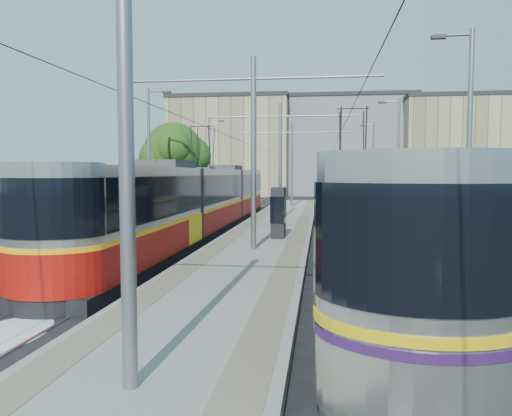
# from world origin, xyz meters

# --- Properties ---
(ground) EXTENTS (160.00, 160.00, 0.00)m
(ground) POSITION_xyz_m (0.00, 0.00, 0.00)
(ground) COLOR black
(ground) RESTS_ON ground
(platform) EXTENTS (4.00, 50.00, 0.30)m
(platform) POSITION_xyz_m (0.00, 17.00, 0.15)
(platform) COLOR gray
(platform) RESTS_ON ground
(tactile_strip_left) EXTENTS (0.70, 50.00, 0.01)m
(tactile_strip_left) POSITION_xyz_m (-1.45, 17.00, 0.30)
(tactile_strip_left) COLOR gray
(tactile_strip_left) RESTS_ON platform
(tactile_strip_right) EXTENTS (0.70, 50.00, 0.01)m
(tactile_strip_right) POSITION_xyz_m (1.45, 17.00, 0.30)
(tactile_strip_right) COLOR gray
(tactile_strip_right) RESTS_ON platform
(rails) EXTENTS (8.71, 70.00, 0.03)m
(rails) POSITION_xyz_m (0.00, 17.00, 0.02)
(rails) COLOR gray
(rails) RESTS_ON ground
(tram_left) EXTENTS (2.43, 31.25, 5.50)m
(tram_left) POSITION_xyz_m (-3.60, 15.18, 1.71)
(tram_left) COLOR black
(tram_left) RESTS_ON ground
(tram_right) EXTENTS (2.43, 28.31, 5.50)m
(tram_right) POSITION_xyz_m (3.60, 8.98, 1.86)
(tram_right) COLOR black
(tram_right) RESTS_ON ground
(catenary) EXTENTS (9.20, 70.00, 7.00)m
(catenary) POSITION_xyz_m (0.00, 14.15, 4.52)
(catenary) COLOR gray
(catenary) RESTS_ON platform
(street_lamps) EXTENTS (15.18, 38.22, 8.00)m
(street_lamps) POSITION_xyz_m (-0.00, 21.00, 4.18)
(street_lamps) COLOR gray
(street_lamps) RESTS_ON ground
(shelter) EXTENTS (0.63, 1.00, 2.19)m
(shelter) POSITION_xyz_m (0.63, 11.36, 1.45)
(shelter) COLOR black
(shelter) RESTS_ON platform
(tree) EXTENTS (4.56, 4.21, 6.62)m
(tree) POSITION_xyz_m (-7.51, 23.93, 4.48)
(tree) COLOR #382314
(tree) RESTS_ON ground
(building_left) EXTENTS (16.32, 12.24, 13.53)m
(building_left) POSITION_xyz_m (-10.00, 60.00, 6.77)
(building_left) COLOR tan
(building_left) RESTS_ON ground
(building_centre) EXTENTS (18.36, 14.28, 13.79)m
(building_centre) POSITION_xyz_m (6.00, 64.00, 6.91)
(building_centre) COLOR slate
(building_centre) RESTS_ON ground
(building_right) EXTENTS (14.28, 10.20, 12.90)m
(building_right) POSITION_xyz_m (20.00, 58.00, 6.46)
(building_right) COLOR tan
(building_right) RESTS_ON ground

